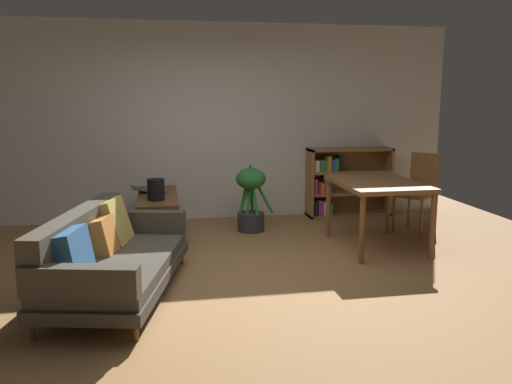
{
  "coord_description": "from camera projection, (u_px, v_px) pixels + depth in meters",
  "views": [
    {
      "loc": [
        -0.74,
        -4.66,
        1.72
      ],
      "look_at": [
        0.17,
        0.29,
        0.79
      ],
      "focal_mm": 36.94,
      "sensor_mm": 36.0,
      "label": 1
    }
  ],
  "objects": [
    {
      "name": "ground_plane",
      "position": [
        243.0,
        281.0,
        4.95
      ],
      "size": [
        8.16,
        8.16,
        0.0
      ],
      "primitive_type": "plane",
      "color": "#9E7042"
    },
    {
      "name": "back_wall_panel",
      "position": [
        212.0,
        123.0,
        7.32
      ],
      "size": [
        6.8,
        0.1,
        2.7
      ],
      "primitive_type": "cube",
      "color": "silver",
      "rests_on": "ground_plane"
    },
    {
      "name": "fabric_couch",
      "position": [
        107.0,
        256.0,
        4.56
      ],
      "size": [
        1.28,
        2.06,
        0.75
      ],
      "color": "brown",
      "rests_on": "ground_plane"
    },
    {
      "name": "media_console",
      "position": [
        158.0,
        217.0,
        6.42
      ],
      "size": [
        0.47,
        1.37,
        0.53
      ],
      "color": "brown",
      "rests_on": "ground_plane"
    },
    {
      "name": "open_laptop",
      "position": [
        150.0,
        190.0,
        6.58
      ],
      "size": [
        0.45,
        0.37,
        0.07
      ],
      "color": "#333338",
      "rests_on": "media_console"
    },
    {
      "name": "desk_speaker",
      "position": [
        156.0,
        190.0,
        6.04
      ],
      "size": [
        0.2,
        0.2,
        0.24
      ],
      "color": "black",
      "rests_on": "media_console"
    },
    {
      "name": "potted_floor_plant",
      "position": [
        251.0,
        197.0,
        6.72
      ],
      "size": [
        0.48,
        0.4,
        0.86
      ],
      "color": "#333338",
      "rests_on": "ground_plane"
    },
    {
      "name": "dining_table",
      "position": [
        378.0,
        189.0,
        5.94
      ],
      "size": [
        0.88,
        1.2,
        0.76
      ],
      "color": "brown",
      "rests_on": "ground_plane"
    },
    {
      "name": "dining_chair_near",
      "position": [
        419.0,
        188.0,
        6.74
      ],
      "size": [
        0.6,
        0.6,
        0.99
      ],
      "color": "brown",
      "rests_on": "ground_plane"
    },
    {
      "name": "bookshelf",
      "position": [
        342.0,
        182.0,
        7.61
      ],
      "size": [
        1.21,
        0.34,
        0.98
      ],
      "color": "olive",
      "rests_on": "ground_plane"
    }
  ]
}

